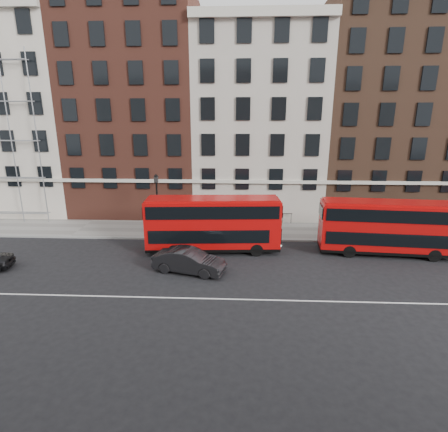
{
  "coord_description": "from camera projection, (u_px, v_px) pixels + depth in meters",
  "views": [
    {
      "loc": [
        -1.82,
        -20.05,
        10.12
      ],
      "look_at": [
        -2.97,
        5.0,
        3.0
      ],
      "focal_mm": 28.0,
      "sensor_mm": 36.0,
      "label": 1
    }
  ],
  "objects": [
    {
      "name": "ground",
      "position": [
        267.0,
        284.0,
        21.95
      ],
      "size": [
        120.0,
        120.0,
        0.0
      ],
      "primitive_type": "plane",
      "color": "black",
      "rests_on": "ground"
    },
    {
      "name": "pavement",
      "position": [
        259.0,
        231.0,
        32.02
      ],
      "size": [
        80.0,
        5.0,
        0.15
      ],
      "primitive_type": "cube",
      "color": "gray",
      "rests_on": "ground"
    },
    {
      "name": "kerb",
      "position": [
        261.0,
        240.0,
        29.62
      ],
      "size": [
        80.0,
        0.3,
        0.16
      ],
      "primitive_type": "cube",
      "color": "gray",
      "rests_on": "ground"
    },
    {
      "name": "road_centre_line",
      "position": [
        270.0,
        300.0,
        20.03
      ],
      "size": [
        70.0,
        0.12,
        0.01
      ],
      "primitive_type": "cube",
      "color": "white",
      "rests_on": "ground"
    },
    {
      "name": "building_terrace",
      "position": [
        255.0,
        116.0,
        36.35
      ],
      "size": [
        64.0,
        11.95,
        22.0
      ],
      "color": "beige",
      "rests_on": "ground"
    },
    {
      "name": "bus_b",
      "position": [
        213.0,
        223.0,
        26.73
      ],
      "size": [
        10.33,
        3.12,
        4.28
      ],
      "rotation": [
        0.0,
        0.0,
        0.07
      ],
      "color": "#B40909",
      "rests_on": "ground"
    },
    {
      "name": "bus_c",
      "position": [
        387.0,
        226.0,
        26.18
      ],
      "size": [
        9.98,
        3.2,
        4.12
      ],
      "rotation": [
        0.0,
        0.0,
        -0.09
      ],
      "color": "#B40909",
      "rests_on": "ground"
    },
    {
      "name": "car_front",
      "position": [
        189.0,
        261.0,
        23.46
      ],
      "size": [
        5.14,
        2.89,
        1.6
      ],
      "primitive_type": "imported",
      "rotation": [
        0.0,
        0.0,
        1.31
      ],
      "color": "black",
      "rests_on": "ground"
    },
    {
      "name": "lamp_post_left",
      "position": [
        157.0,
        201.0,
        30.36
      ],
      "size": [
        0.44,
        0.44,
        5.33
      ],
      "color": "black",
      "rests_on": "pavement"
    },
    {
      "name": "iron_railings",
      "position": [
        258.0,
        218.0,
        33.98
      ],
      "size": [
        6.6,
        0.06,
        1.0
      ],
      "primitive_type": null,
      "color": "black",
      "rests_on": "pavement"
    }
  ]
}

